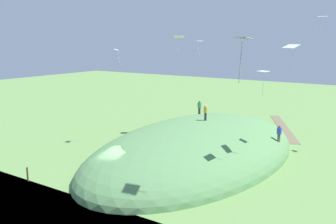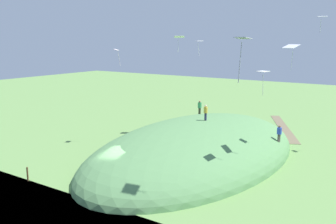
{
  "view_description": "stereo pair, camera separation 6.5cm",
  "coord_description": "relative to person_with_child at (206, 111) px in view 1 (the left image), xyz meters",
  "views": [
    {
      "loc": [
        -21.95,
        -19.83,
        11.36
      ],
      "look_at": [
        4.64,
        -2.28,
        5.16
      ],
      "focal_mm": 39.64,
      "sensor_mm": 36.0,
      "label": 1
    },
    {
      "loc": [
        -21.92,
        -19.89,
        11.36
      ],
      "look_at": [
        4.64,
        -2.28,
        5.16
      ],
      "focal_mm": 39.64,
      "sensor_mm": 36.0,
      "label": 2
    }
  ],
  "objects": [
    {
      "name": "mooring_post",
      "position": [
        -15.2,
        8.29,
        -3.74
      ],
      "size": [
        0.14,
        0.14,
        1.19
      ],
      "primitive_type": "cylinder",
      "color": "brown",
      "rests_on": "ground_plane"
    },
    {
      "name": "person_on_hilltop",
      "position": [
        2.47,
        -6.83,
        -1.77
      ],
      "size": [
        0.64,
        0.64,
        1.65
      ],
      "rotation": [
        0.0,
        0.0,
        5.68
      ],
      "color": "#524C45",
      "rests_on": "grass_hill"
    },
    {
      "name": "kite_6",
      "position": [
        4.82,
        6.19,
        7.33
      ],
      "size": [
        1.33,
        1.44,
        1.97
      ],
      "color": "silver"
    },
    {
      "name": "kite_1",
      "position": [
        5.67,
        3.97,
        6.78
      ],
      "size": [
        0.76,
        0.93,
        1.81
      ],
      "color": "white"
    },
    {
      "name": "ground_plane",
      "position": [
        -10.88,
        2.72,
        -4.34
      ],
      "size": [
        160.0,
        160.0,
        0.0
      ],
      "primitive_type": "plane",
      "color": "#67924C"
    },
    {
      "name": "grass_hill",
      "position": [
        -1.18,
        0.26,
        -4.34
      ],
      "size": [
        29.97,
        16.64,
        6.68
      ],
      "primitive_type": "ellipsoid",
      "color": "#5B8E54",
      "rests_on": "ground_plane"
    },
    {
      "name": "dirt_path",
      "position": [
        15.11,
        -3.65,
        -4.32
      ],
      "size": [
        14.81,
        7.97,
        0.04
      ],
      "primitive_type": "cube",
      "rotation": [
        0.0,
        0.0,
        0.45
      ],
      "color": "#6F6249",
      "rests_on": "ground_plane"
    },
    {
      "name": "person_with_child",
      "position": [
        0.0,
        0.0,
        0.0
      ],
      "size": [
        0.48,
        0.48,
        1.61
      ],
      "rotation": [
        0.0,
        0.0,
        1.3
      ],
      "color": "#292B4E",
      "rests_on": "grass_hill"
    },
    {
      "name": "kite_8",
      "position": [
        -5.86,
        -7.8,
        4.64
      ],
      "size": [
        1.07,
        0.83,
        1.85
      ],
      "color": "white"
    },
    {
      "name": "kite_7",
      "position": [
        -2.25,
        9.7,
        5.84
      ],
      "size": [
        0.83,
        0.71,
        1.8
      ],
      "color": "white"
    },
    {
      "name": "kite_9",
      "position": [
        -16.22,
        -10.34,
        6.9
      ],
      "size": [
        0.68,
        0.83,
        2.16
      ],
      "color": "white"
    },
    {
      "name": "person_walking_path",
      "position": [
        6.56,
        4.27,
        -0.89
      ],
      "size": [
        0.48,
        0.48,
        1.73
      ],
      "rotation": [
        0.0,
        0.0,
        4.68
      ],
      "color": "#353727",
      "rests_on": "grass_hill"
    },
    {
      "name": "kite_5",
      "position": [
        -3.02,
        -8.97,
        6.47
      ],
      "size": [
        1.22,
        1.41,
        2.03
      ],
      "color": "white"
    },
    {
      "name": "kite_4",
      "position": [
        0.52,
        -10.38,
        8.85
      ],
      "size": [
        0.6,
        0.81,
        1.36
      ],
      "color": "white"
    }
  ]
}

